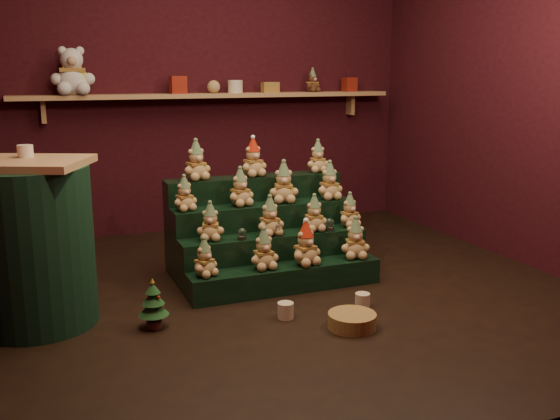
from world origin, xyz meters
name	(u,v)px	position (x,y,z in m)	size (l,w,h in m)	color
ground	(288,290)	(0.00, 0.00, 0.00)	(4.00, 4.00, 0.00)	black
back_wall	(207,84)	(0.00, 2.05, 1.40)	(4.00, 0.10, 2.80)	black
front_wall	(505,105)	(0.00, -2.05, 1.40)	(4.00, 0.10, 2.80)	black
right_wall	(531,87)	(2.05, 0.00, 1.40)	(0.10, 4.00, 2.80)	black
back_shelf	(213,96)	(0.00, 1.87, 1.29)	(3.60, 0.26, 0.24)	tan
riser_tier_front	(286,278)	(-0.02, 0.00, 0.09)	(1.40, 0.22, 0.18)	black
riser_tier_midfront	(275,258)	(-0.02, 0.22, 0.18)	(1.40, 0.22, 0.36)	black
riser_tier_midback	(264,239)	(-0.02, 0.44, 0.27)	(1.40, 0.22, 0.54)	black
riser_tier_back	(254,221)	(-0.02, 0.66, 0.36)	(1.40, 0.22, 0.72)	black
teddy_0	(204,258)	(-0.61, 0.00, 0.31)	(0.18, 0.17, 0.26)	tan
teddy_1	(264,249)	(-0.19, 0.00, 0.32)	(0.20, 0.18, 0.28)	tan
teddy_2	(306,244)	(0.12, -0.02, 0.33)	(0.22, 0.20, 0.31)	tan
teddy_3	(355,238)	(0.53, 0.00, 0.33)	(0.21, 0.19, 0.30)	tan
teddy_4	(210,221)	(-0.50, 0.23, 0.49)	(0.19, 0.17, 0.27)	tan
teddy_5	(270,216)	(-0.06, 0.20, 0.50)	(0.20, 0.18, 0.28)	tan
teddy_6	(314,213)	(0.29, 0.20, 0.49)	(0.19, 0.17, 0.27)	tan
teddy_7	(350,210)	(0.59, 0.22, 0.49)	(0.18, 0.16, 0.26)	tan
teddy_8	(184,193)	(-0.63, 0.44, 0.66)	(0.18, 0.16, 0.25)	tan
teddy_9	(240,187)	(-0.20, 0.45, 0.68)	(0.20, 0.18, 0.28)	tan
teddy_10	(284,182)	(0.14, 0.44, 0.70)	(0.22, 0.20, 0.31)	tan
teddy_11	(329,181)	(0.52, 0.43, 0.69)	(0.21, 0.19, 0.29)	tan
teddy_12	(196,160)	(-0.48, 0.66, 0.87)	(0.21, 0.19, 0.30)	tan
teddy_13	(253,158)	(-0.03, 0.65, 0.87)	(0.21, 0.19, 0.29)	tan
teddy_14	(318,156)	(0.53, 0.66, 0.85)	(0.18, 0.16, 0.26)	tan
snow_globe_a	(242,234)	(-0.29, 0.16, 0.40)	(0.06, 0.06, 0.08)	black
snow_globe_b	(278,229)	(-0.02, 0.16, 0.41)	(0.07, 0.07, 0.10)	black
snow_globe_c	(330,224)	(0.39, 0.16, 0.41)	(0.07, 0.07, 0.09)	black
side_table	(33,244)	(-1.66, 0.02, 0.50)	(0.83, 0.78, 1.02)	tan
table_ornament	(25,151)	(-1.66, 0.12, 1.06)	(0.09, 0.09, 0.07)	beige
mini_christmas_tree	(153,304)	(-1.01, -0.32, 0.15)	(0.18, 0.18, 0.31)	#452318
mug_left	(286,310)	(-0.22, -0.48, 0.05)	(0.10, 0.10, 0.10)	beige
mug_right	(362,301)	(0.32, -0.50, 0.05)	(0.10, 0.10, 0.10)	beige
wicker_basket	(352,321)	(0.10, -0.77, 0.05)	(0.29, 0.29, 0.09)	olive
white_bear	(72,65)	(-1.24, 1.84, 1.58)	(0.37, 0.33, 0.51)	silver
brown_bear	(313,81)	(1.02, 1.84, 1.43)	(0.16, 0.14, 0.22)	#54321C
gift_tin_red_a	(178,85)	(-0.33, 1.85, 1.40)	(0.14, 0.14, 0.16)	maroon
gift_tin_cream	(235,87)	(0.22, 1.85, 1.38)	(0.14, 0.14, 0.12)	beige
gift_tin_red_b	(350,85)	(1.44, 1.85, 1.39)	(0.12, 0.12, 0.14)	maroon
shelf_plush_ball	(214,87)	(0.01, 1.85, 1.38)	(0.12, 0.12, 0.12)	tan
scarf_gift_box	(270,87)	(0.57, 1.85, 1.37)	(0.16, 0.10, 0.10)	#D1631D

